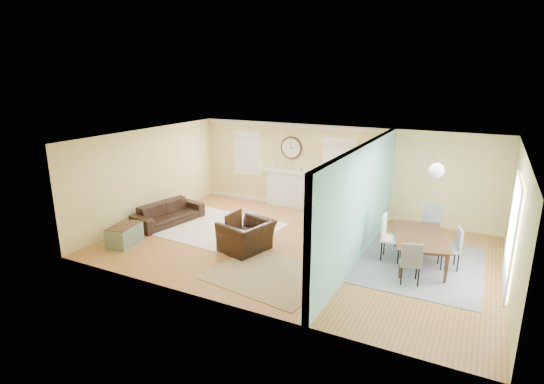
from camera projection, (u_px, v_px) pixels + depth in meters
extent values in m
plane|color=olive|center=(296.00, 247.00, 10.25)|extent=(9.00, 9.00, 0.00)
cube|color=#D6BF68|center=(338.00, 170.00, 12.47)|extent=(9.00, 0.02, 2.60)
cube|color=#D6BF68|center=(226.00, 238.00, 7.33)|extent=(9.00, 0.02, 2.60)
cube|color=#D6BF68|center=(150.00, 175.00, 11.88)|extent=(0.02, 6.00, 2.60)
cube|color=#D6BF68|center=(517.00, 226.00, 7.92)|extent=(0.02, 6.00, 2.60)
cube|color=white|center=(297.00, 140.00, 9.55)|extent=(9.00, 6.00, 0.02)
cube|color=#D6BF68|center=(375.00, 189.00, 10.44)|extent=(0.12, 3.20, 2.60)
cube|color=#D6BF68|center=(318.00, 243.00, 7.10)|extent=(0.12, 1.00, 2.60)
cube|color=#D6BF68|center=(346.00, 164.00, 8.00)|extent=(0.12, 1.80, 0.40)
cube|color=white|center=(353.00, 215.00, 9.15)|extent=(0.04, 0.12, 2.20)
cube|color=white|center=(324.00, 243.00, 7.61)|extent=(0.04, 0.12, 2.20)
cube|color=white|center=(342.00, 174.00, 8.09)|extent=(0.04, 1.92, 0.12)
cube|color=#79D3CF|center=(363.00, 204.00, 9.21)|extent=(0.02, 6.00, 2.60)
cube|color=white|center=(290.00, 189.00, 13.23)|extent=(1.50, 0.24, 1.10)
cube|color=white|center=(290.00, 172.00, 13.05)|extent=(1.70, 0.30, 0.08)
cube|color=black|center=(291.00, 190.00, 13.33)|extent=(0.85, 0.02, 0.75)
cube|color=gold|center=(290.00, 194.00, 13.26)|extent=(0.85, 0.02, 0.62)
cylinder|color=#472917|center=(291.00, 148.00, 12.96)|extent=(0.70, 0.06, 0.70)
cylinder|color=silver|center=(291.00, 148.00, 12.93)|extent=(0.60, 0.01, 0.60)
cube|color=black|center=(291.00, 145.00, 12.89)|extent=(0.02, 0.01, 0.20)
cube|color=black|center=(293.00, 148.00, 12.89)|extent=(0.12, 0.01, 0.02)
cube|color=white|center=(248.00, 153.00, 13.73)|extent=(0.90, 0.03, 1.30)
cube|color=white|center=(248.00, 153.00, 13.70)|extent=(1.00, 0.04, 1.40)
cube|color=beige|center=(247.00, 134.00, 13.50)|extent=(1.05, 0.10, 0.18)
cube|color=white|center=(340.00, 162.00, 12.36)|extent=(0.90, 0.03, 1.30)
cube|color=white|center=(339.00, 162.00, 12.34)|extent=(1.00, 0.04, 1.40)
cube|color=beige|center=(340.00, 141.00, 12.13)|extent=(1.05, 0.10, 0.18)
cube|color=white|center=(513.00, 235.00, 7.99)|extent=(0.03, 1.60, 2.10)
cube|color=white|center=(511.00, 235.00, 8.00)|extent=(0.03, 1.70, 2.20)
cylinder|color=gold|center=(438.00, 158.00, 8.27)|extent=(0.02, 0.02, 0.30)
sphere|color=white|center=(437.00, 170.00, 8.34)|extent=(0.30, 0.30, 0.30)
cube|color=beige|center=(217.00, 228.00, 11.47)|extent=(3.18, 2.81, 0.02)
cube|color=#998661|center=(269.00, 275.00, 8.80)|extent=(2.61, 2.24, 0.01)
cube|color=slate|center=(419.00, 263.00, 9.35)|extent=(2.59, 3.23, 0.01)
imported|color=black|center=(169.00, 213.00, 11.80)|extent=(1.13, 2.14, 0.59)
imported|color=black|center=(247.00, 236.00, 9.93)|extent=(1.23, 1.33, 0.73)
imported|color=#11824D|center=(328.00, 211.00, 11.92)|extent=(0.96, 0.96, 0.63)
cube|color=#5A735E|center=(125.00, 235.00, 10.34)|extent=(0.68, 0.94, 0.47)
cube|color=#472917|center=(124.00, 226.00, 10.28)|extent=(0.64, 0.89, 0.02)
cube|color=#A46E3C|center=(365.00, 219.00, 11.00)|extent=(0.54, 1.62, 0.80)
cube|color=#472917|center=(349.00, 217.00, 10.67)|extent=(0.01, 0.43, 0.22)
cube|color=#472917|center=(349.00, 227.00, 10.74)|extent=(0.01, 0.43, 0.22)
cube|color=#472917|center=(355.00, 212.00, 11.08)|extent=(0.01, 0.43, 0.22)
cube|color=#472917|center=(354.00, 222.00, 11.16)|extent=(0.01, 0.43, 0.22)
cube|color=#472917|center=(360.00, 207.00, 11.50)|extent=(0.01, 0.43, 0.22)
cube|color=#472917|center=(359.00, 216.00, 11.57)|extent=(0.01, 0.43, 0.22)
imported|color=black|center=(366.00, 192.00, 10.82)|extent=(0.28, 1.14, 0.65)
cylinder|color=white|center=(351.00, 235.00, 10.30)|extent=(0.35, 0.35, 0.52)
imported|color=#337F33|center=(352.00, 216.00, 10.17)|extent=(0.52, 0.52, 0.44)
imported|color=#472917|center=(421.00, 249.00, 9.26)|extent=(1.49, 2.09, 0.66)
cube|color=slate|center=(428.00, 227.00, 10.21)|extent=(0.53, 0.53, 0.05)
cube|color=slate|center=(430.00, 216.00, 10.14)|extent=(0.45, 0.15, 0.53)
cylinder|color=black|center=(438.00, 236.00, 10.30)|extent=(0.03, 0.03, 0.45)
cylinder|color=black|center=(432.00, 241.00, 10.03)|extent=(0.03, 0.03, 0.45)
cylinder|color=black|center=(423.00, 233.00, 10.52)|extent=(0.03, 0.03, 0.45)
cylinder|color=black|center=(417.00, 237.00, 10.26)|extent=(0.03, 0.03, 0.45)
cube|color=slate|center=(410.00, 263.00, 8.38)|extent=(0.49, 0.49, 0.05)
cube|color=slate|center=(411.00, 252.00, 8.32)|extent=(0.40, 0.16, 0.47)
cylinder|color=black|center=(401.00, 276.00, 8.32)|extent=(0.03, 0.03, 0.40)
cylinder|color=black|center=(400.00, 269.00, 8.62)|extent=(0.03, 0.03, 0.40)
cylinder|color=black|center=(418.00, 278.00, 8.26)|extent=(0.03, 0.03, 0.40)
cylinder|color=black|center=(416.00, 271.00, 8.56)|extent=(0.03, 0.03, 0.40)
cube|color=white|center=(392.00, 239.00, 9.41)|extent=(0.48, 0.48, 0.05)
cube|color=white|center=(393.00, 228.00, 9.33)|extent=(0.07, 0.46, 0.54)
cylinder|color=black|center=(384.00, 246.00, 9.71)|extent=(0.03, 0.03, 0.46)
cylinder|color=black|center=(401.00, 249.00, 9.57)|extent=(0.03, 0.03, 0.46)
cylinder|color=black|center=(381.00, 252.00, 9.39)|extent=(0.03, 0.03, 0.46)
cylinder|color=black|center=(398.00, 255.00, 9.24)|extent=(0.03, 0.03, 0.46)
cube|color=slate|center=(449.00, 249.00, 9.01)|extent=(0.50, 0.50, 0.05)
cube|color=slate|center=(451.00, 239.00, 8.94)|extent=(0.16, 0.41, 0.49)
cylinder|color=black|center=(458.00, 263.00, 8.88)|extent=(0.03, 0.03, 0.41)
cylinder|color=black|center=(441.00, 262.00, 8.95)|extent=(0.03, 0.03, 0.41)
cylinder|color=black|center=(455.00, 257.00, 9.19)|extent=(0.03, 0.03, 0.41)
cylinder|color=black|center=(439.00, 256.00, 9.26)|extent=(0.03, 0.03, 0.41)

